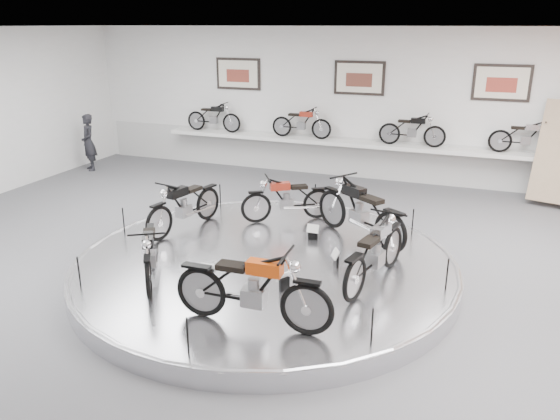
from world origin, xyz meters
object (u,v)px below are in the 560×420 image
at_px(display_platform, 265,266).
at_px(bike_c, 184,204).
at_px(visitor, 89,142).
at_px(shelf, 354,144).
at_px(bike_d, 150,252).
at_px(bike_a, 360,210).
at_px(bike_e, 252,288).
at_px(bike_b, 287,198).
at_px(bike_f, 375,252).

bearing_deg(display_platform, bike_c, 159.35).
height_order(bike_c, visitor, visitor).
bearing_deg(bike_c, display_platform, 81.60).
bearing_deg(bike_c, shelf, 173.23).
bearing_deg(bike_d, visitor, -166.35).
relative_size(bike_a, visitor, 1.18).
distance_m(display_platform, bike_e, 2.26).
bearing_deg(bike_b, bike_c, 2.27).
relative_size(bike_b, bike_e, 0.86).
xyz_separation_m(shelf, bike_b, (-0.29, -4.51, -0.23)).
xyz_separation_m(bike_a, bike_d, (-2.65, -2.76, -0.11)).
xyz_separation_m(bike_a, bike_f, (0.61, -1.67, -0.05)).
distance_m(bike_d, visitor, 8.57).
relative_size(shelf, bike_d, 7.10).
distance_m(display_platform, visitor, 8.81).
bearing_deg(bike_d, shelf, 138.88).
relative_size(display_platform, bike_a, 3.34).
xyz_separation_m(bike_b, bike_f, (2.18, -2.16, 0.05)).
bearing_deg(bike_f, bike_e, 157.85).
relative_size(display_platform, bike_b, 4.04).
bearing_deg(bike_c, bike_e, 55.32).
relative_size(shelf, bike_c, 6.43).
relative_size(bike_d, bike_f, 0.89).
bearing_deg(bike_c, bike_a, 114.01).
bearing_deg(shelf, bike_a, -75.54).
bearing_deg(bike_b, visitor, -54.37).
xyz_separation_m(display_platform, bike_b, (-0.29, 1.89, 0.62)).
distance_m(display_platform, bike_a, 2.04).
xyz_separation_m(shelf, bike_f, (1.89, -6.66, -0.18)).
relative_size(display_platform, shelf, 0.58).
distance_m(bike_c, bike_e, 3.81).
distance_m(bike_d, bike_f, 3.43).
bearing_deg(shelf, visitor, -167.33).
distance_m(bike_b, bike_d, 3.41).
height_order(bike_d, bike_e, bike_e).
distance_m(display_platform, bike_b, 2.01).
relative_size(display_platform, bike_e, 3.46).
bearing_deg(bike_a, bike_e, 113.55).
relative_size(bike_c, bike_e, 0.93).
height_order(shelf, bike_b, bike_b).
bearing_deg(visitor, bike_d, -7.60).
height_order(bike_c, bike_f, bike_f).
bearing_deg(visitor, bike_f, 9.33).
distance_m(bike_a, bike_d, 3.82).
bearing_deg(bike_e, bike_a, 77.72).
distance_m(bike_c, bike_d, 2.16).
xyz_separation_m(display_platform, bike_c, (-1.95, 0.74, 0.65)).
height_order(display_platform, bike_c, bike_c).
bearing_deg(bike_a, bike_b, 16.89).
xyz_separation_m(display_platform, bike_f, (1.89, -0.26, 0.67)).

